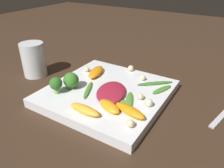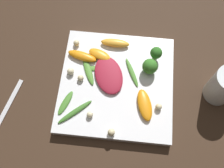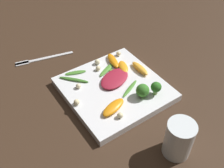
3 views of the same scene
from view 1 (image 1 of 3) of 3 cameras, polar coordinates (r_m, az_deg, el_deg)
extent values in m
plane|color=#382619|center=(0.55, -1.25, -3.40)|extent=(2.40, 2.40, 0.00)
cube|color=white|center=(0.54, -1.26, -2.39)|extent=(0.28, 0.28, 0.02)
cylinder|color=white|center=(0.68, -19.80, 6.03)|extent=(0.07, 0.07, 0.10)
ellipsoid|color=maroon|center=(0.51, -0.23, -2.10)|extent=(0.10, 0.12, 0.01)
ellipsoid|color=orange|center=(0.46, -0.71, -5.85)|extent=(0.07, 0.05, 0.01)
ellipsoid|color=orange|center=(0.45, 4.66, -6.91)|extent=(0.08, 0.04, 0.02)
ellipsoid|color=#FCAD33|center=(0.45, -7.21, -6.65)|extent=(0.07, 0.02, 0.02)
ellipsoid|color=orange|center=(0.61, -4.24, 3.15)|extent=(0.05, 0.08, 0.02)
cylinder|color=#84AD5B|center=(0.55, -10.50, -0.52)|extent=(0.01, 0.01, 0.01)
sphere|color=#387A28|center=(0.54, -10.65, 1.01)|extent=(0.04, 0.04, 0.04)
cylinder|color=#84AD5B|center=(0.53, -14.22, -1.51)|extent=(0.01, 0.01, 0.02)
sphere|color=#2D6B23|center=(0.52, -14.44, 0.12)|extent=(0.03, 0.03, 0.03)
ellipsoid|color=#47842D|center=(0.53, -6.27, -1.51)|extent=(0.05, 0.08, 0.01)
ellipsoid|color=#47842D|center=(0.54, 12.89, -1.40)|extent=(0.04, 0.07, 0.01)
ellipsoid|color=#3D7528|center=(0.57, 11.15, 0.21)|extent=(0.08, 0.07, 0.01)
ellipsoid|color=#518E33|center=(0.49, 4.51, -4.53)|extent=(0.05, 0.08, 0.01)
ellipsoid|color=#518E33|center=(0.49, 0.86, -4.16)|extent=(0.08, 0.03, 0.00)
sphere|color=beige|center=(0.58, 8.03, 1.63)|extent=(0.01, 0.01, 0.01)
sphere|color=beige|center=(0.50, 7.34, -3.35)|extent=(0.02, 0.02, 0.02)
sphere|color=beige|center=(0.42, 4.83, -10.25)|extent=(0.02, 0.02, 0.02)
sphere|color=beige|center=(0.63, 4.75, 4.18)|extent=(0.02, 0.02, 0.02)
sphere|color=beige|center=(0.63, -6.62, 3.87)|extent=(0.02, 0.02, 0.02)
sphere|color=beige|center=(0.48, 9.61, -4.86)|extent=(0.02, 0.02, 0.02)
camera|label=2|loc=(0.77, 13.49, 53.45)|focal=42.00mm
camera|label=3|loc=(1.04, -17.38, 42.41)|focal=42.00mm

